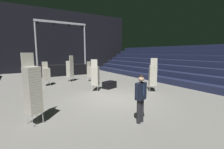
% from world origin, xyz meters
% --- Properties ---
extents(ground_plane, '(22.00, 30.00, 0.10)m').
position_xyz_m(ground_plane, '(0.00, 0.00, -0.05)').
color(ground_plane, slate).
extents(arena_end_wall, '(22.00, 0.30, 8.00)m').
position_xyz_m(arena_end_wall, '(0.00, 15.00, 4.00)').
color(arena_end_wall, black).
rests_on(arena_end_wall, ground_plane).
extents(bleacher_bank_right, '(5.25, 24.00, 3.15)m').
position_xyz_m(bleacher_bank_right, '(8.38, 1.00, 1.58)').
color(bleacher_bank_right, '#191E38').
rests_on(bleacher_bank_right, ground_plane).
extents(stage_riser, '(5.47, 2.56, 5.59)m').
position_xyz_m(stage_riser, '(0.00, 10.92, 0.68)').
color(stage_riser, black).
rests_on(stage_riser, ground_plane).
extents(man_with_tie, '(0.57, 0.33, 1.72)m').
position_xyz_m(man_with_tie, '(-0.59, -2.87, 0.97)').
color(man_with_tie, black).
rests_on(man_with_tie, ground_plane).
extents(chair_stack_front_left, '(0.52, 0.52, 1.79)m').
position_xyz_m(chair_stack_front_left, '(-2.38, 5.50, 0.90)').
color(chair_stack_front_left, '#B2B5BA').
rests_on(chair_stack_front_left, ground_plane).
extents(chair_stack_front_right, '(0.60, 0.60, 2.22)m').
position_xyz_m(chair_stack_front_right, '(-0.35, 6.32, 1.11)').
color(chair_stack_front_right, '#B2B5BA').
rests_on(chair_stack_front_right, ground_plane).
extents(chair_stack_mid_left, '(0.58, 0.58, 2.48)m').
position_xyz_m(chair_stack_mid_left, '(-3.81, -1.03, 1.24)').
color(chair_stack_mid_left, '#B2B5BA').
rests_on(chair_stack_mid_left, ground_plane).
extents(chair_stack_mid_right, '(0.61, 0.61, 2.14)m').
position_xyz_m(chair_stack_mid_right, '(3.06, 0.09, 1.07)').
color(chair_stack_mid_right, '#B2B5BA').
rests_on(chair_stack_mid_right, ground_plane).
extents(chair_stack_mid_centre, '(0.58, 0.58, 1.71)m').
position_xyz_m(chair_stack_mid_centre, '(1.16, 5.47, 0.86)').
color(chair_stack_mid_centre, '#B2B5BA').
rests_on(chair_stack_mid_centre, ground_plane).
extents(chair_stack_rear_left, '(0.62, 0.62, 2.05)m').
position_xyz_m(chair_stack_rear_left, '(0.03, 2.12, 1.03)').
color(chair_stack_rear_left, '#B2B5BA').
rests_on(chair_stack_rear_left, ground_plane).
extents(equipment_road_case, '(1.05, 0.87, 0.47)m').
position_xyz_m(equipment_road_case, '(1.21, 2.34, 0.24)').
color(equipment_road_case, black).
rests_on(equipment_road_case, ground_plane).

